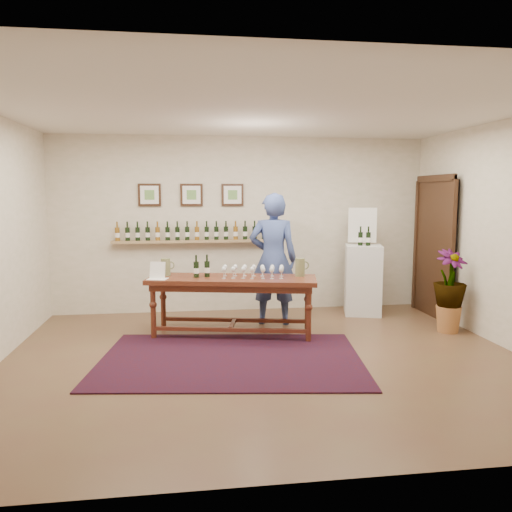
{
  "coord_description": "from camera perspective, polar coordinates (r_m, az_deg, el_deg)",
  "views": [
    {
      "loc": [
        -0.86,
        -5.51,
        1.89
      ],
      "look_at": [
        0.0,
        0.8,
        1.1
      ],
      "focal_mm": 35.0,
      "sensor_mm": 36.0,
      "label": 1
    }
  ],
  "objects": [
    {
      "name": "tasting_table",
      "position": [
        6.68,
        -2.73,
        -3.45
      ],
      "size": [
        2.33,
        1.16,
        0.79
      ],
      "rotation": [
        0.0,
        0.0,
        -0.21
      ],
      "color": "#4A2312",
      "rests_on": "ground"
    },
    {
      "name": "ground",
      "position": [
        5.89,
        1.07,
        -11.65
      ],
      "size": [
        6.0,
        6.0,
        0.0
      ],
      "primitive_type": "plane",
      "color": "brown",
      "rests_on": "ground"
    },
    {
      "name": "info_sign",
      "position": [
        8.11,
        12.06,
        3.46
      ],
      "size": [
        0.43,
        0.14,
        0.61
      ],
      "primitive_type": "cube",
      "rotation": [
        0.0,
        0.0,
        -0.26
      ],
      "color": "white",
      "rests_on": "display_pedestal"
    },
    {
      "name": "room_shell",
      "position": [
        7.98,
        14.14,
        1.33
      ],
      "size": [
        6.0,
        6.0,
        6.0
      ],
      "color": "silver",
      "rests_on": "ground"
    },
    {
      "name": "person",
      "position": [
        7.24,
        1.97,
        -0.36
      ],
      "size": [
        0.78,
        0.6,
        1.91
      ],
      "primitive_type": "imported",
      "rotation": [
        0.0,
        0.0,
        2.92
      ],
      "color": "#384984",
      "rests_on": "ground"
    },
    {
      "name": "pedestal_bottles",
      "position": [
        7.91,
        12.29,
        2.37
      ],
      "size": [
        0.35,
        0.17,
        0.33
      ],
      "primitive_type": null,
      "rotation": [
        0.0,
        0.0,
        -0.26
      ],
      "color": "black",
      "rests_on": "display_pedestal"
    },
    {
      "name": "pitcher_right",
      "position": [
        6.76,
        5.06,
        -1.28
      ],
      "size": [
        0.17,
        0.17,
        0.24
      ],
      "primitive_type": null,
      "rotation": [
        0.0,
        0.0,
        -0.11
      ],
      "color": "olive",
      "rests_on": "tasting_table"
    },
    {
      "name": "pitcher_left",
      "position": [
        6.89,
        -10.28,
        -1.24
      ],
      "size": [
        0.19,
        0.19,
        0.23
      ],
      "primitive_type": null,
      "rotation": [
        0.0,
        0.0,
        -0.35
      ],
      "color": "olive",
      "rests_on": "tasting_table"
    },
    {
      "name": "display_pedestal",
      "position": [
        8.07,
        12.12,
        -2.66
      ],
      "size": [
        0.67,
        0.67,
        1.1
      ],
      "primitive_type": "cube",
      "rotation": [
        0.0,
        0.0,
        -0.26
      ],
      "color": "silver",
      "rests_on": "ground"
    },
    {
      "name": "menu_card",
      "position": [
        6.65,
        -11.19,
        -1.62
      ],
      "size": [
        0.29,
        0.24,
        0.22
      ],
      "primitive_type": "cube",
      "rotation": [
        0.0,
        0.0,
        -0.28
      ],
      "color": "white",
      "rests_on": "tasting_table"
    },
    {
      "name": "table_glasses",
      "position": [
        6.65,
        -0.34,
        -1.75
      ],
      "size": [
        1.2,
        0.47,
        0.16
      ],
      "primitive_type": null,
      "rotation": [
        0.0,
        0.0,
        -0.17
      ],
      "color": "silver",
      "rests_on": "tasting_table"
    },
    {
      "name": "potted_plant",
      "position": [
        7.34,
        21.25,
        -3.73
      ],
      "size": [
        0.63,
        0.63,
        0.99
      ],
      "rotation": [
        0.0,
        0.0,
        0.24
      ],
      "color": "#A56837",
      "rests_on": "ground"
    },
    {
      "name": "table_bottles",
      "position": [
        6.69,
        -6.23,
        -1.1
      ],
      "size": [
        0.33,
        0.26,
        0.31
      ],
      "primitive_type": null,
      "rotation": [
        0.0,
        0.0,
        -0.37
      ],
      "color": "black",
      "rests_on": "tasting_table"
    },
    {
      "name": "rug",
      "position": [
        5.86,
        -2.89,
        -11.69
      ],
      "size": [
        3.21,
        2.35,
        0.02
      ],
      "primitive_type": "cube",
      "rotation": [
        0.0,
        0.0,
        -0.13
      ],
      "color": "#420B0C",
      "rests_on": "ground"
    }
  ]
}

